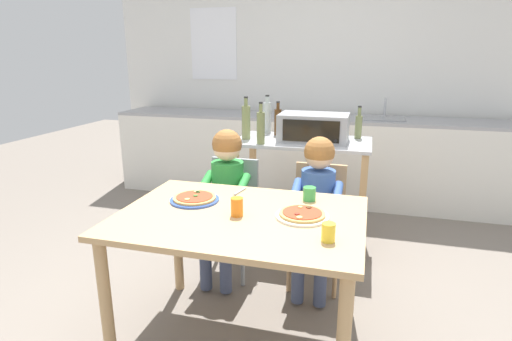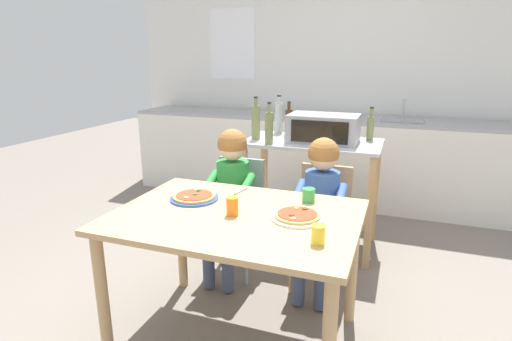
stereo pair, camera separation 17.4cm
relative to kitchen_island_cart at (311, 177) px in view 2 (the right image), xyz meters
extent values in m
plane|color=slate|center=(-0.11, -0.17, -0.59)|extent=(11.31, 11.31, 0.00)
cube|color=white|center=(-0.11, 1.58, 0.76)|extent=(4.76, 0.12, 2.70)
cube|color=white|center=(-1.32, 1.52, 1.06)|extent=(0.56, 0.01, 0.80)
cube|color=silver|center=(-0.11, 1.17, -0.15)|extent=(4.28, 0.60, 0.87)
cube|color=#9E9EA3|center=(-0.11, 1.17, 0.30)|extent=(4.28, 0.60, 0.03)
cube|color=gray|center=(0.64, 1.17, 0.31)|extent=(0.40, 0.33, 0.02)
cylinder|color=#B7BABF|center=(0.64, 1.29, 0.42)|extent=(0.02, 0.02, 0.20)
cube|color=#B7BABF|center=(0.00, 0.00, 0.28)|extent=(1.05, 0.58, 0.02)
cube|color=tan|center=(0.00, 0.00, -0.28)|extent=(0.97, 0.53, 0.02)
cube|color=tan|center=(-0.48, -0.25, -0.16)|extent=(0.05, 0.05, 0.86)
cube|color=tan|center=(0.48, -0.25, -0.16)|extent=(0.05, 0.05, 0.86)
cube|color=tan|center=(-0.48, 0.25, -0.16)|extent=(0.05, 0.05, 0.86)
cube|color=tan|center=(0.48, 0.25, -0.16)|extent=(0.05, 0.05, 0.86)
cube|color=#999BA0|center=(0.08, -0.01, 0.40)|extent=(0.53, 0.32, 0.21)
cube|color=black|center=(0.08, -0.18, 0.40)|extent=(0.42, 0.01, 0.16)
cylinder|color=black|center=(0.26, -0.18, 0.34)|extent=(0.02, 0.01, 0.02)
cylinder|color=#4C2D14|center=(-0.24, 0.16, 0.40)|extent=(0.06, 0.06, 0.22)
cylinder|color=#4C2D14|center=(-0.24, 0.16, 0.54)|extent=(0.03, 0.03, 0.05)
cylinder|color=black|center=(-0.24, 0.16, 0.57)|extent=(0.03, 0.03, 0.01)
cylinder|color=olive|center=(-0.45, -0.08, 0.42)|extent=(0.07, 0.07, 0.26)
cylinder|color=olive|center=(-0.45, -0.08, 0.59)|extent=(0.03, 0.03, 0.06)
cylinder|color=black|center=(-0.45, -0.08, 0.62)|extent=(0.03, 0.03, 0.01)
cylinder|color=olive|center=(-0.29, -0.22, 0.41)|extent=(0.06, 0.06, 0.24)
cylinder|color=olive|center=(-0.29, -0.22, 0.56)|extent=(0.03, 0.03, 0.06)
cylinder|color=black|center=(-0.29, -0.22, 0.60)|extent=(0.03, 0.03, 0.01)
cylinder|color=olive|center=(0.41, 0.19, 0.38)|extent=(0.06, 0.06, 0.18)
cylinder|color=olive|center=(0.41, 0.19, 0.51)|extent=(0.03, 0.03, 0.07)
cylinder|color=black|center=(0.41, 0.19, 0.55)|extent=(0.03, 0.03, 0.01)
cylinder|color=#ADB7B2|center=(-0.35, 0.24, 0.42)|extent=(0.07, 0.07, 0.26)
cylinder|color=#ADB7B2|center=(-0.35, 0.24, 0.58)|extent=(0.03, 0.03, 0.05)
cylinder|color=black|center=(-0.35, 0.24, 0.61)|extent=(0.04, 0.04, 0.01)
cube|color=tan|center=(-0.11, -1.30, 0.14)|extent=(1.24, 0.89, 0.03)
cylinder|color=tan|center=(-0.67, -1.69, -0.23)|extent=(0.06, 0.06, 0.72)
cylinder|color=tan|center=(-0.67, -0.92, -0.23)|extent=(0.06, 0.06, 0.72)
cylinder|color=tan|center=(0.45, -0.92, -0.23)|extent=(0.06, 0.06, 0.72)
cube|color=gray|center=(-0.41, -0.63, -0.15)|extent=(0.36, 0.36, 0.04)
cube|color=gray|center=(-0.41, -0.47, 0.04)|extent=(0.34, 0.03, 0.38)
cylinder|color=gray|center=(-0.26, -0.78, -0.37)|extent=(0.03, 0.03, 0.42)
cylinder|color=gray|center=(-0.56, -0.78, -0.37)|extent=(0.03, 0.03, 0.42)
cylinder|color=gray|center=(-0.26, -0.48, -0.37)|extent=(0.03, 0.03, 0.42)
cylinder|color=gray|center=(-0.56, -0.48, -0.37)|extent=(0.03, 0.03, 0.42)
cube|color=tan|center=(0.20, -0.62, -0.15)|extent=(0.36, 0.36, 0.04)
cube|color=tan|center=(0.20, -0.46, 0.04)|extent=(0.34, 0.03, 0.38)
cylinder|color=tan|center=(0.35, -0.77, -0.37)|extent=(0.03, 0.03, 0.42)
cylinder|color=tan|center=(0.05, -0.77, -0.37)|extent=(0.03, 0.03, 0.42)
cylinder|color=tan|center=(0.35, -0.47, -0.37)|extent=(0.03, 0.03, 0.42)
cylinder|color=tan|center=(0.05, -0.47, -0.37)|extent=(0.03, 0.03, 0.42)
cube|color=#424C6B|center=(-0.34, -0.77, -0.11)|extent=(0.10, 0.30, 0.10)
cylinder|color=#424C6B|center=(-0.34, -0.90, -0.35)|extent=(0.08, 0.08, 0.44)
cube|color=#424C6B|center=(-0.48, -0.77, -0.11)|extent=(0.10, 0.30, 0.10)
cylinder|color=#424C6B|center=(-0.48, -0.90, -0.35)|extent=(0.08, 0.08, 0.44)
cylinder|color=green|center=(-0.28, -0.73, 0.10)|extent=(0.06, 0.26, 0.15)
cylinder|color=green|center=(-0.54, -0.73, 0.10)|extent=(0.06, 0.26, 0.15)
cylinder|color=green|center=(-0.41, -0.63, 0.07)|extent=(0.22, 0.22, 0.35)
sphere|color=beige|center=(-0.41, -0.63, 0.35)|extent=(0.19, 0.19, 0.19)
sphere|color=#9E6633|center=(-0.41, -0.63, 0.37)|extent=(0.20, 0.20, 0.20)
cube|color=#424C6B|center=(0.27, -0.76, -0.11)|extent=(0.10, 0.30, 0.10)
cylinder|color=#424C6B|center=(0.27, -0.89, -0.35)|extent=(0.08, 0.08, 0.44)
cube|color=#424C6B|center=(0.13, -0.76, -0.11)|extent=(0.10, 0.30, 0.10)
cylinder|color=#424C6B|center=(0.13, -0.89, -0.35)|extent=(0.08, 0.08, 0.44)
cylinder|color=#3D60A8|center=(0.33, -0.72, 0.09)|extent=(0.06, 0.26, 0.15)
cylinder|color=#3D60A8|center=(0.07, -0.72, 0.09)|extent=(0.06, 0.26, 0.15)
cylinder|color=#3D60A8|center=(0.20, -0.62, 0.06)|extent=(0.22, 0.22, 0.34)
sphere|color=beige|center=(0.20, -0.62, 0.33)|extent=(0.19, 0.19, 0.19)
sphere|color=#9E6633|center=(0.20, -0.62, 0.35)|extent=(0.20, 0.20, 0.20)
cylinder|color=#3356B7|center=(-0.41, -1.18, 0.17)|extent=(0.27, 0.27, 0.01)
cylinder|color=tan|center=(-0.41, -1.18, 0.18)|extent=(0.24, 0.24, 0.01)
cylinder|color=#B23D23|center=(-0.41, -1.18, 0.19)|extent=(0.20, 0.20, 0.00)
cylinder|color=#386628|center=(-0.41, -1.18, 0.19)|extent=(0.03, 0.03, 0.01)
cylinder|color=#386628|center=(-0.42, -1.12, 0.19)|extent=(0.03, 0.03, 0.01)
cylinder|color=#DBC666|center=(-0.43, -1.25, 0.19)|extent=(0.03, 0.03, 0.01)
cylinder|color=#DBC666|center=(-0.43, -1.11, 0.19)|extent=(0.03, 0.03, 0.01)
cylinder|color=white|center=(0.20, -1.26, 0.17)|extent=(0.27, 0.27, 0.01)
cylinder|color=tan|center=(0.20, -1.26, 0.18)|extent=(0.23, 0.23, 0.01)
cylinder|color=#B23D23|center=(0.20, -1.26, 0.19)|extent=(0.20, 0.20, 0.00)
cylinder|color=#563319|center=(0.22, -1.19, 0.19)|extent=(0.03, 0.03, 0.01)
cylinder|color=#DBC666|center=(0.20, -1.34, 0.19)|extent=(0.03, 0.03, 0.01)
cylinder|color=maroon|center=(0.18, -1.30, 0.19)|extent=(0.03, 0.03, 0.01)
cylinder|color=#DBC666|center=(0.18, -1.20, 0.19)|extent=(0.02, 0.02, 0.01)
cylinder|color=green|center=(0.20, -1.00, 0.20)|extent=(0.07, 0.07, 0.08)
cylinder|color=yellow|center=(0.35, -1.50, 0.20)|extent=(0.06, 0.06, 0.08)
cylinder|color=orange|center=(-0.12, -1.33, 0.21)|extent=(0.06, 0.06, 0.09)
cylinder|color=#B7BABF|center=(-0.22, -0.97, 0.17)|extent=(0.04, 0.14, 0.01)
camera|label=1|loc=(0.49, -3.15, 0.94)|focal=28.69mm
camera|label=2|loc=(0.65, -3.10, 0.94)|focal=28.69mm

